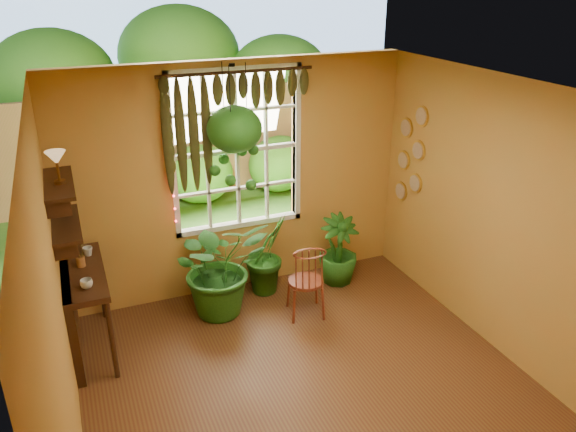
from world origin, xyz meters
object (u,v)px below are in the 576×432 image
object	(u,v)px
potted_plant_mid	(267,254)
hanging_basket	(235,137)
counter_ledge	(76,304)
windsor_chair	(306,291)
potted_plant_left	(220,266)

from	to	relation	value
potted_plant_mid	hanging_basket	world-z (taller)	hanging_basket
potted_plant_mid	counter_ledge	bearing A→B (deg)	-169.46
windsor_chair	potted_plant_left	bearing A→B (deg)	165.22
potted_plant_left	windsor_chair	bearing A→B (deg)	-26.86
counter_ledge	hanging_basket	bearing A→B (deg)	12.88
hanging_basket	counter_ledge	bearing A→B (deg)	-167.12
counter_ledge	hanging_basket	distance (m)	2.32
counter_ledge	potted_plant_mid	xyz separation A→B (m)	(2.15, 0.40, -0.07)
windsor_chair	counter_ledge	bearing A→B (deg)	-174.26
potted_plant_left	hanging_basket	distance (m)	1.42
counter_ledge	potted_plant_left	distance (m)	1.52
windsor_chair	hanging_basket	distance (m)	1.86
potted_plant_left	hanging_basket	size ratio (longest dim) A/B	0.86
counter_ledge	potted_plant_mid	world-z (taller)	potted_plant_mid
windsor_chair	hanging_basket	bearing A→B (deg)	141.07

